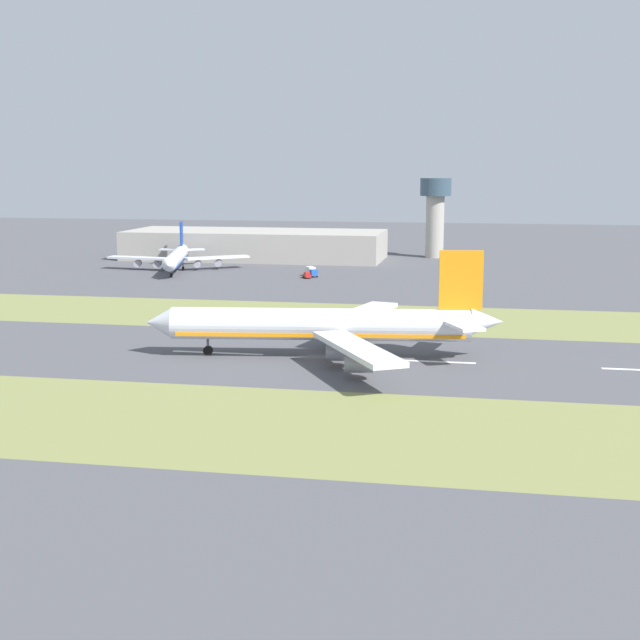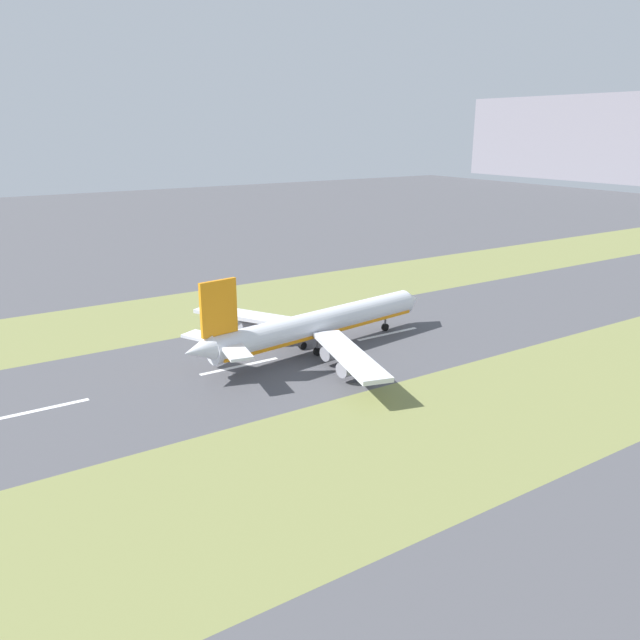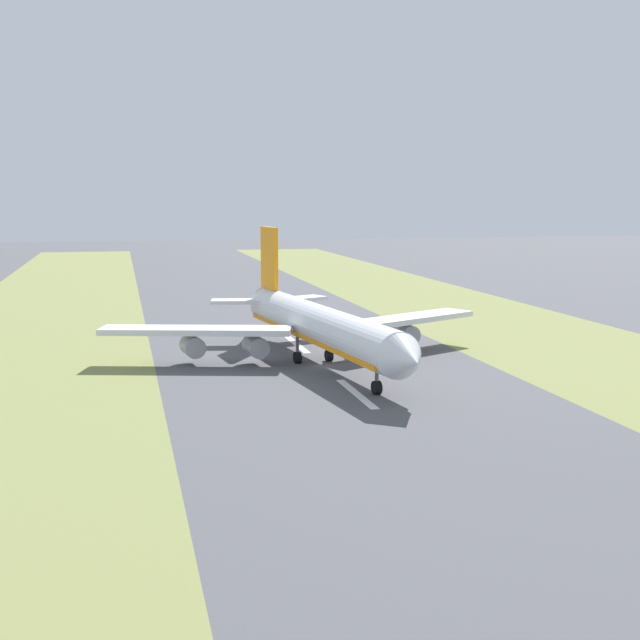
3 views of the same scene
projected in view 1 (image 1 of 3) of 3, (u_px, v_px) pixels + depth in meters
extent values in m
plane|color=#4C4C51|center=(314.00, 357.00, 167.51)|extent=(800.00, 800.00, 0.00)
cube|color=olive|center=(252.00, 424.00, 123.96)|extent=(40.00, 600.00, 0.01)
cube|color=olive|center=(351.00, 317.00, 211.06)|extent=(40.00, 600.00, 0.01)
cube|color=silver|center=(426.00, 361.00, 163.66)|extent=(1.20, 18.00, 0.01)
cube|color=silver|center=(218.00, 353.00, 171.00)|extent=(1.20, 18.00, 0.01)
cylinder|color=silver|center=(320.00, 324.00, 166.62)|extent=(13.32, 56.30, 6.00)
cone|color=silver|center=(159.00, 323.00, 168.28)|extent=(6.49, 5.73, 5.88)
cone|color=silver|center=(487.00, 322.00, 164.78)|extent=(5.85, 6.62, 5.10)
cube|color=orange|center=(320.00, 333.00, 166.90)|extent=(12.73, 54.04, 0.70)
cube|color=silver|center=(357.00, 348.00, 149.16)|extent=(28.18, 19.53, 0.90)
cube|color=silver|center=(360.00, 314.00, 183.59)|extent=(29.58, 13.04, 0.90)
cylinder|color=#93939E|center=(340.00, 352.00, 158.12)|extent=(3.80, 5.18, 3.20)
cylinder|color=#93939E|center=(359.00, 363.00, 149.08)|extent=(3.80, 5.18, 3.20)
cylinder|color=#93939E|center=(343.00, 333.00, 175.83)|extent=(3.80, 5.18, 3.20)
cylinder|color=#93939E|center=(361.00, 325.00, 184.49)|extent=(3.80, 5.18, 3.20)
cube|color=orange|center=(461.00, 280.00, 163.73)|extent=(1.85, 8.04, 11.00)
cube|color=silver|center=(463.00, 326.00, 159.61)|extent=(10.92, 8.28, 0.60)
cube|color=silver|center=(457.00, 315.00, 170.43)|extent=(10.63, 6.14, 0.60)
cylinder|color=#59595E|center=(208.00, 342.00, 168.42)|extent=(0.50, 0.50, 3.20)
cylinder|color=black|center=(208.00, 351.00, 168.69)|extent=(1.13, 1.90, 1.80)
cylinder|color=#59595E|center=(335.00, 347.00, 164.53)|extent=(0.50, 0.50, 3.20)
cylinder|color=black|center=(335.00, 355.00, 164.81)|extent=(1.13, 1.90, 1.80)
cylinder|color=#59595E|center=(336.00, 341.00, 169.64)|extent=(0.50, 0.50, 3.20)
cylinder|color=black|center=(336.00, 349.00, 169.92)|extent=(1.13, 1.90, 1.80)
cube|color=#A39E93|center=(256.00, 245.00, 341.52)|extent=(36.00, 97.70, 10.81)
cylinder|color=#A39E93|center=(435.00, 227.00, 344.87)|extent=(7.00, 7.00, 23.89)
cylinder|color=#334756|center=(436.00, 187.00, 342.24)|extent=(12.00, 12.00, 6.74)
cylinder|color=silver|center=(176.00, 257.00, 300.99)|extent=(42.88, 14.87, 4.61)
cone|color=silver|center=(169.00, 265.00, 277.93)|extent=(4.82, 5.31, 4.52)
cone|color=silver|center=(183.00, 249.00, 324.31)|extent=(5.42, 4.92, 3.92)
cube|color=navy|center=(176.00, 261.00, 301.20)|extent=(41.15, 14.23, 0.54)
cube|color=silver|center=(217.00, 258.00, 307.31)|extent=(16.82, 20.75, 0.69)
cube|color=silver|center=(139.00, 258.00, 305.82)|extent=(7.68, 22.71, 0.69)
cylinder|color=#93939E|center=(198.00, 264.00, 304.84)|extent=(4.17, 3.28, 2.46)
cylinder|color=#93939E|center=(218.00, 263.00, 307.87)|extent=(4.17, 3.28, 2.46)
cylinder|color=#93939E|center=(157.00, 264.00, 304.07)|extent=(4.17, 3.28, 2.46)
cylinder|color=#93939E|center=(138.00, 263.00, 306.33)|extent=(4.17, 3.28, 2.46)
cube|color=navy|center=(181.00, 234.00, 319.52)|extent=(6.12, 2.08, 8.45)
cube|color=silver|center=(194.00, 250.00, 320.74)|extent=(6.94, 8.31, 0.46)
cube|color=silver|center=(170.00, 250.00, 320.27)|extent=(3.91, 7.90, 0.46)
cylinder|color=#59595E|center=(171.00, 271.00, 285.39)|extent=(0.38, 0.38, 2.46)
cylinder|color=black|center=(171.00, 275.00, 285.60)|extent=(1.51, 1.01, 1.38)
cylinder|color=#59595E|center=(183.00, 265.00, 303.85)|extent=(0.38, 0.38, 2.46)
cylinder|color=black|center=(183.00, 269.00, 304.07)|extent=(1.51, 1.01, 1.38)
cylinder|color=#59595E|center=(171.00, 265.00, 303.63)|extent=(0.38, 0.38, 2.46)
cylinder|color=black|center=(171.00, 269.00, 303.84)|extent=(1.51, 1.01, 1.38)
cube|color=#1E51B2|center=(314.00, 273.00, 285.61)|extent=(2.85, 2.92, 2.00)
cube|color=silver|center=(310.00, 271.00, 288.32)|extent=(4.56, 3.96, 2.60)
cylinder|color=black|center=(317.00, 276.00, 286.17)|extent=(1.04, 0.82, 1.00)
cylinder|color=black|center=(310.00, 276.00, 285.40)|extent=(1.04, 0.82, 1.00)
cylinder|color=black|center=(312.00, 274.00, 290.04)|extent=(1.04, 0.82, 1.00)
cylinder|color=black|center=(306.00, 274.00, 289.27)|extent=(1.04, 0.82, 1.00)
cube|color=#B2231E|center=(307.00, 276.00, 283.59)|extent=(4.75, 3.48, 0.90)
cube|color=#B2231E|center=(307.00, 273.00, 283.25)|extent=(2.84, 2.40, 0.80)
cylinder|color=black|center=(303.00, 277.00, 284.82)|extent=(0.70, 0.49, 0.66)
cylinder|color=black|center=(309.00, 277.00, 285.25)|extent=(0.70, 0.49, 0.66)
cylinder|color=black|center=(305.00, 278.00, 282.08)|extent=(0.70, 0.49, 0.66)
cylinder|color=black|center=(311.00, 278.00, 282.52)|extent=(0.70, 0.49, 0.66)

